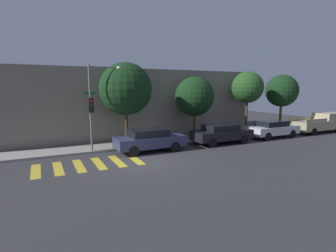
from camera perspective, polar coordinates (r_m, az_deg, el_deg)
name	(u,v)px	position (r m, az deg, el deg)	size (l,w,h in m)	color
ground_plane	(140,162)	(14.82, -6.03, -7.85)	(60.00, 60.00, 0.00)	#333335
sidewalk	(119,146)	(18.83, -10.64, -4.27)	(26.00, 2.30, 0.14)	gray
building_row	(103,104)	(22.85, -13.93, 4.72)	(26.00, 6.00, 5.60)	slate
crosswalk	(89,165)	(14.93, -16.81, -8.04)	(5.61, 2.60, 0.00)	gold
traffic_light_pole	(97,97)	(17.09, -15.11, 6.19)	(2.41, 0.56, 5.57)	slate
sedan_near_corner	(150,140)	(17.05, -3.99, -2.98)	(4.52, 1.81, 1.48)	#2D3351
sedan_middle	(221,133)	(19.92, 11.55, -1.56)	(4.61, 1.86, 1.43)	black
sedan_far_end	(272,129)	(23.49, 21.75, -0.52)	(4.53, 1.85, 1.43)	silver
pickup_truck	(320,123)	(28.38, 30.21, 0.63)	(5.72, 1.94, 1.79)	tan
tree_near_corner	(126,89)	(18.50, -9.19, 7.95)	(3.65, 3.65, 5.87)	#42301E
tree_midblock	(195,96)	(20.86, 5.81, 6.41)	(3.10, 3.10, 5.01)	#4C3823
tree_far_end	(247,87)	(24.17, 16.92, 8.03)	(2.76, 2.76, 5.57)	#4C3823
tree_behind_truck	(282,91)	(27.28, 23.54, 7.02)	(3.02, 3.02, 5.38)	brown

